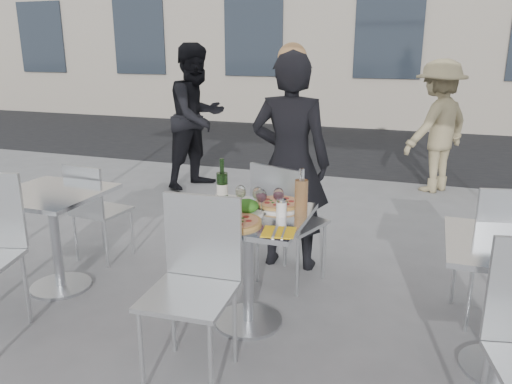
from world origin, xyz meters
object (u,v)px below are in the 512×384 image
(napkin_right, at_px, (279,232))
(pedestrian_a, at_px, (197,117))
(woman_diner, at_px, (290,163))
(wineglass_red_a, at_px, (261,197))
(pedestrian_b, at_px, (437,127))
(salad_plate, at_px, (247,207))
(side_table_left, at_px, (53,220))
(pizza_near, at_px, (234,222))
(carafe, at_px, (301,196))
(side_chair_lfar, at_px, (94,205))
(main_table, at_px, (248,246))
(sugar_shaker, at_px, (281,208))
(wineglass_white_b, at_px, (258,194))
(napkin_left, at_px, (190,222))
(pizza_far, at_px, (279,204))
(side_chair_rfar, at_px, (503,245))
(chair_near, at_px, (195,272))
(wineglass_red_b, at_px, (279,195))
(wineglass_white_a, at_px, (241,193))
(chair_far, at_px, (284,215))

(napkin_right, bearing_deg, pedestrian_a, 113.17)
(woman_diner, bearing_deg, wineglass_red_a, 92.16)
(wineglass_red_a, xyz_separation_m, napkin_right, (0.19, -0.27, -0.11))
(pedestrian_b, height_order, salad_plate, pedestrian_b)
(side_table_left, bearing_deg, pizza_near, -7.08)
(pedestrian_a, bearing_deg, carafe, -123.41)
(pedestrian_a, bearing_deg, side_table_left, -154.35)
(side_chair_lfar, height_order, pedestrian_a, pedestrian_a)
(salad_plate, xyz_separation_m, napkin_right, (0.28, -0.26, -0.03))
(pedestrian_a, distance_m, pizza_near, 3.58)
(pedestrian_a, bearing_deg, main_table, -128.52)
(sugar_shaker, xyz_separation_m, wineglass_white_b, (-0.17, 0.05, 0.06))
(salad_plate, xyz_separation_m, napkin_left, (-0.26, -0.27, -0.03))
(sugar_shaker, bearing_deg, wineglass_white_b, 164.47)
(pedestrian_a, xyz_separation_m, pizza_far, (1.90, -2.73, -0.13))
(woman_diner, height_order, wineglass_red_a, woman_diner)
(sugar_shaker, bearing_deg, side_chair_rfar, 19.23)
(wineglass_white_b, bearing_deg, side_chair_rfar, 15.47)
(napkin_right, bearing_deg, chair_near, -152.89)
(side_chair_rfar, relative_size, wineglass_red_a, 6.03)
(salad_plate, bearing_deg, woman_diner, 89.56)
(carafe, height_order, napkin_right, carafe)
(wineglass_red_b, bearing_deg, woman_diner, 101.06)
(side_chair_rfar, bearing_deg, chair_near, 19.77)
(wineglass_white_a, height_order, wineglass_red_a, same)
(pizza_far, height_order, wineglass_white_a, wineglass_white_a)
(woman_diner, distance_m, wineglass_white_b, 0.90)
(side_chair_rfar, bearing_deg, carafe, 6.00)
(side_chair_lfar, bearing_deg, wineglass_white_b, 170.26)
(chair_far, relative_size, woman_diner, 0.55)
(pizza_far, distance_m, wineglass_red_a, 0.21)
(chair_near, bearing_deg, wineglass_white_a, 83.13)
(wineglass_white_a, bearing_deg, carafe, 2.61)
(wineglass_white_b, height_order, napkin_left, wineglass_white_b)
(pedestrian_b, bearing_deg, salad_plate, 18.95)
(pedestrian_a, height_order, carafe, pedestrian_a)
(main_table, height_order, side_table_left, same)
(pedestrian_b, height_order, pizza_far, pedestrian_b)
(pizza_far, distance_m, napkin_left, 0.61)
(pizza_far, bearing_deg, pizza_near, -110.55)
(pedestrian_a, relative_size, pizza_far, 5.35)
(carafe, height_order, napkin_left, carafe)
(woman_diner, height_order, napkin_left, woman_diner)
(pedestrian_a, height_order, salad_plate, pedestrian_a)
(pedestrian_a, distance_m, salad_plate, 3.41)
(pizza_near, relative_size, wineglass_white_b, 2.04)
(chair_near, bearing_deg, side_chair_rfar, 28.34)
(chair_near, xyz_separation_m, woman_diner, (0.10, 1.50, 0.28))
(side_table_left, xyz_separation_m, pizza_far, (1.63, 0.21, 0.23))
(chair_near, bearing_deg, pedestrian_a, 112.01)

